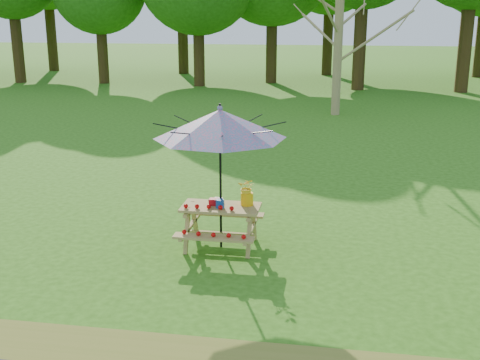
# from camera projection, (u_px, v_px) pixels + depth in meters

# --- Properties ---
(ground) EXTENTS (120.00, 120.00, 0.00)m
(ground) POSITION_uv_depth(u_px,v_px,m) (10.00, 246.00, 9.46)
(ground) COLOR #2D6112
(ground) RESTS_ON ground
(picnic_table) EXTENTS (1.20, 1.32, 0.67)m
(picnic_table) POSITION_uv_depth(u_px,v_px,m) (221.00, 227.00, 9.32)
(picnic_table) COLOR #AA8E4C
(picnic_table) RESTS_ON ground
(patio_umbrella) EXTENTS (2.41, 2.41, 2.25)m
(patio_umbrella) POSITION_uv_depth(u_px,v_px,m) (220.00, 124.00, 8.88)
(patio_umbrella) COLOR black
(patio_umbrella) RESTS_ON ground
(produce_bins) EXTENTS (0.26, 0.38, 0.13)m
(produce_bins) POSITION_uv_depth(u_px,v_px,m) (217.00, 202.00, 9.24)
(produce_bins) COLOR #AD0D17
(produce_bins) RESTS_ON picnic_table
(tomatoes_row) EXTENTS (0.77, 0.13, 0.07)m
(tomatoes_row) POSITION_uv_depth(u_px,v_px,m) (209.00, 207.00, 9.07)
(tomatoes_row) COLOR #C90707
(tomatoes_row) RESTS_ON picnic_table
(flower_bucket) EXTENTS (0.29, 0.26, 0.43)m
(flower_bucket) POSITION_uv_depth(u_px,v_px,m) (247.00, 191.00, 9.22)
(flower_bucket) COLOR #FDB90D
(flower_bucket) RESTS_ON picnic_table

